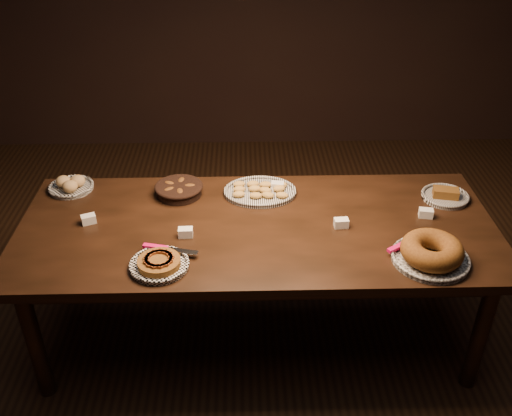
{
  "coord_description": "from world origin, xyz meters",
  "views": [
    {
      "loc": [
        -0.07,
        -2.36,
        2.36
      ],
      "look_at": [
        -0.01,
        0.05,
        0.82
      ],
      "focal_mm": 40.0,
      "sensor_mm": 36.0,
      "label": 1
    }
  ],
  "objects_px": {
    "buffet_table": "(257,237)",
    "bundt_cake_plate": "(431,253)",
    "madeleine_platter": "(260,191)",
    "apple_tart_plate": "(159,263)"
  },
  "relations": [
    {
      "from": "madeleine_platter",
      "to": "bundt_cake_plate",
      "type": "bearing_deg",
      "value": -38.13
    },
    {
      "from": "apple_tart_plate",
      "to": "madeleine_platter",
      "type": "distance_m",
      "value": 0.79
    },
    {
      "from": "buffet_table",
      "to": "apple_tart_plate",
      "type": "bearing_deg",
      "value": -144.2
    },
    {
      "from": "bundt_cake_plate",
      "to": "buffet_table",
      "type": "bearing_deg",
      "value": 162.05
    },
    {
      "from": "madeleine_platter",
      "to": "bundt_cake_plate",
      "type": "relative_size",
      "value": 1.05
    },
    {
      "from": "apple_tart_plate",
      "to": "bundt_cake_plate",
      "type": "distance_m",
      "value": 1.23
    },
    {
      "from": "buffet_table",
      "to": "bundt_cake_plate",
      "type": "bearing_deg",
      "value": -21.68
    },
    {
      "from": "madeleine_platter",
      "to": "apple_tart_plate",
      "type": "bearing_deg",
      "value": -126.08
    },
    {
      "from": "buffet_table",
      "to": "madeleine_platter",
      "type": "bearing_deg",
      "value": 85.64
    },
    {
      "from": "apple_tart_plate",
      "to": "madeleine_platter",
      "type": "height_order",
      "value": "apple_tart_plate"
    }
  ]
}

